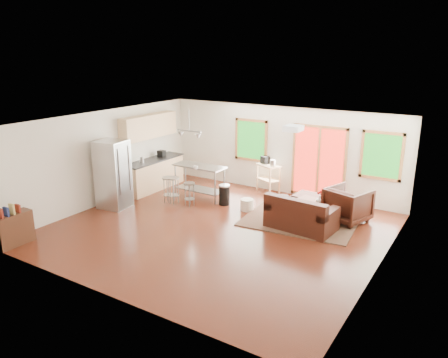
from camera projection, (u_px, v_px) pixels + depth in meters
The scene contains 29 objects.
floor at pixel (217, 230), 10.53m from camera, with size 7.50×7.00×0.02m, color #3E170D.
ceiling at pixel (217, 122), 9.79m from camera, with size 7.50×7.00×0.02m, color white.
back_wall at pixel (281, 150), 13.01m from camera, with size 7.50×0.02×2.60m, color white.
left_wall at pixel (103, 158), 12.08m from camera, with size 0.02×7.00×2.60m, color white.
right_wall at pixel (384, 208), 8.24m from camera, with size 0.02×7.00×2.60m, color white.
front_wall at pixel (103, 228), 7.31m from camera, with size 7.50×0.02×2.60m, color white.
window_left at pixel (251, 140), 13.42m from camera, with size 1.10×0.05×1.30m.
french_doors at pixel (319, 162), 12.42m from camera, with size 1.60×0.05×2.10m.
window_right at pixel (382, 156), 11.43m from camera, with size 1.10×0.05×1.30m.
rug at pixel (300, 220), 11.08m from camera, with size 2.73×2.10×0.03m, color #435134.
loveseat at pixel (300, 216), 10.45m from camera, with size 1.66×1.03×0.85m.
coffee_table at pixel (317, 205), 11.09m from camera, with size 1.23×0.89×0.45m.
armchair at pixel (348, 203), 10.92m from camera, with size 0.94×0.88×0.97m, color black.
ottoman at pixel (307, 202), 11.77m from camera, with size 0.66×0.66×0.44m, color black.
pouf at pixel (247, 205), 11.77m from camera, with size 0.35×0.35×0.31m, color silver.
vase at pixel (320, 199), 11.14m from camera, with size 0.21×0.21×0.33m.
book at pixel (332, 202), 10.81m from camera, with size 0.21×0.03×0.29m, color maroon.
cabinets at pixel (152, 159), 13.43m from camera, with size 0.64×2.24×2.30m.
refrigerator at pixel (113, 174), 11.82m from camera, with size 0.85×0.83×1.86m.
island at pixel (199, 176), 12.62m from camera, with size 1.55×0.63×0.98m.
cup at pixel (196, 167), 12.21m from camera, with size 0.13×0.10×0.13m, color white.
bar_stool_a at pixel (169, 184), 12.26m from camera, with size 0.42×0.42×0.74m.
bar_stool_b at pixel (173, 184), 12.22m from camera, with size 0.41×0.41×0.75m.
bar_stool_c at pixel (189, 189), 12.01m from camera, with size 0.38×0.38×0.66m.
trash_can at pixel (224, 195), 12.17m from camera, with size 0.40×0.40×0.57m.
kitchen_cart at pixel (268, 168), 13.12m from camera, with size 0.84×0.72×1.09m.
bookshelf at pixel (13, 229), 9.61m from camera, with size 0.33×0.83×0.97m.
ceiling_flush at pixel (294, 128), 9.48m from camera, with size 0.35×0.35×0.12m, color white.
pendant_light at pixel (189, 135), 12.18m from camera, with size 0.80×0.18×0.79m.
Camera 1 is at (5.32, -8.17, 4.16)m, focal length 35.00 mm.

